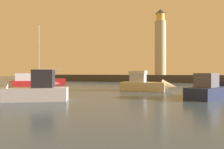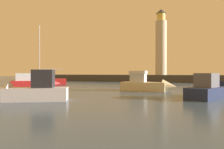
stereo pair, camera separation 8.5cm
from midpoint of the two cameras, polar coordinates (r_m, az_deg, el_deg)
ground_plane at (r=28.02m, az=6.14°, el=-3.93°), size 220.00×220.00×0.00m
breakwater at (r=51.81m, az=13.63°, el=-1.03°), size 88.65×5.88×1.66m
lighthouse at (r=52.36m, az=13.01°, el=8.15°), size 2.65×2.65×15.89m
motorboat_0 at (r=31.39m, az=-19.77°, el=-2.21°), size 6.24×5.91×2.47m
motorboat_2 at (r=24.87m, az=9.85°, el=-2.78°), size 6.53×1.91×2.62m
motorboat_3 at (r=20.37m, az=25.70°, el=-3.74°), size 4.40×6.92×2.50m
motorboat_4 at (r=17.20m, az=-22.39°, el=-4.22°), size 6.00×4.43×2.69m
sailboat_moored at (r=39.92m, az=-18.26°, el=-1.82°), size 7.45×6.56×10.75m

